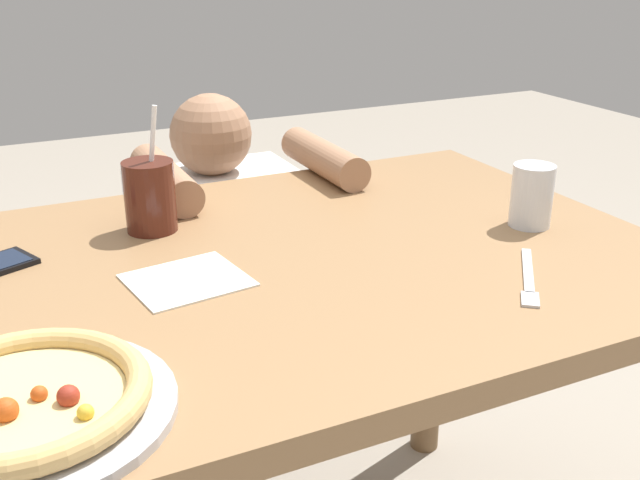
{
  "coord_description": "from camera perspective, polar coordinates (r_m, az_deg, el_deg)",
  "views": [
    {
      "loc": [
        -0.41,
        -0.99,
        1.21
      ],
      "look_at": [
        0.06,
        -0.02,
        0.78
      ],
      "focal_mm": 42.4,
      "sensor_mm": 36.0,
      "label": 1
    }
  ],
  "objects": [
    {
      "name": "dining_table",
      "position": [
        1.21,
        -3.08,
        -6.47
      ],
      "size": [
        1.22,
        0.84,
        0.75
      ],
      "color": "#936D47",
      "rests_on": "ground"
    },
    {
      "name": "pizza_near",
      "position": [
        0.84,
        -21.43,
        -11.34
      ],
      "size": [
        0.31,
        0.31,
        0.04
      ],
      "color": "#B7B7BC",
      "rests_on": "dining_table"
    },
    {
      "name": "drink_cup_colored",
      "position": [
        1.29,
        -12.71,
        3.26
      ],
      "size": [
        0.08,
        0.08,
        0.21
      ],
      "color": "#4C1E14",
      "rests_on": "dining_table"
    },
    {
      "name": "water_cup_clear",
      "position": [
        1.33,
        15.69,
        3.3
      ],
      "size": [
        0.07,
        0.07,
        0.11
      ],
      "color": "silver",
      "rests_on": "dining_table"
    },
    {
      "name": "paper_napkin",
      "position": [
        1.1,
        -9.99,
        -3.01
      ],
      "size": [
        0.18,
        0.16,
        0.0
      ],
      "primitive_type": "cube",
      "rotation": [
        0.0,
        0.0,
        0.14
      ],
      "color": "white",
      "rests_on": "dining_table"
    },
    {
      "name": "fork",
      "position": [
        1.13,
        15.46,
        -2.86
      ],
      "size": [
        0.14,
        0.17,
        0.0
      ],
      "color": "silver",
      "rests_on": "dining_table"
    },
    {
      "name": "diner_seated",
      "position": [
        1.84,
        -7.49,
        -4.16
      ],
      "size": [
        0.4,
        0.52,
        0.89
      ],
      "color": "#333847",
      "rests_on": "ground"
    }
  ]
}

